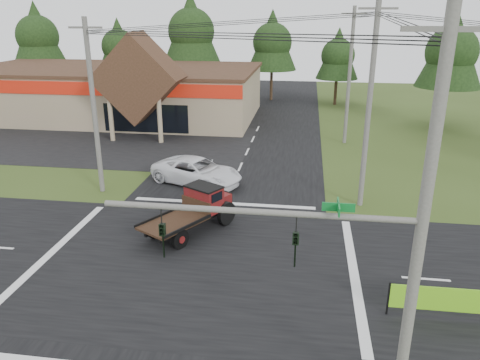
# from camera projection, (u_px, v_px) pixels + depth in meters

# --- Properties ---
(ground) EXTENTS (120.00, 120.00, 0.00)m
(ground) POSITION_uv_depth(u_px,v_px,m) (197.00, 263.00, 21.23)
(ground) COLOR #344518
(ground) RESTS_ON ground
(road_ns) EXTENTS (12.00, 120.00, 0.02)m
(road_ns) POSITION_uv_depth(u_px,v_px,m) (197.00, 262.00, 21.23)
(road_ns) COLOR black
(road_ns) RESTS_ON ground
(road_ew) EXTENTS (120.00, 12.00, 0.02)m
(road_ew) POSITION_uv_depth(u_px,v_px,m) (197.00, 262.00, 21.23)
(road_ew) COLOR black
(road_ew) RESTS_ON ground
(parking_apron) EXTENTS (28.00, 14.00, 0.02)m
(parking_apron) POSITION_uv_depth(u_px,v_px,m) (90.00, 142.00, 40.79)
(parking_apron) COLOR black
(parking_apron) RESTS_ON ground
(cvs_building) EXTENTS (30.40, 18.20, 9.19)m
(cvs_building) POSITION_uv_depth(u_px,v_px,m) (116.00, 91.00, 49.92)
(cvs_building) COLOR #988A67
(cvs_building) RESTS_ON ground
(traffic_signal_mast) EXTENTS (8.12, 0.24, 7.00)m
(traffic_signal_mast) POSITION_uv_depth(u_px,v_px,m) (346.00, 273.00, 11.97)
(traffic_signal_mast) COLOR #595651
(traffic_signal_mast) RESTS_ON ground
(utility_pole_nr) EXTENTS (2.00, 0.30, 11.00)m
(utility_pole_nr) POSITION_uv_depth(u_px,v_px,m) (421.00, 235.00, 11.33)
(utility_pole_nr) COLOR #595651
(utility_pole_nr) RESTS_ON ground
(utility_pole_nw) EXTENTS (2.00, 0.30, 10.50)m
(utility_pole_nw) POSITION_uv_depth(u_px,v_px,m) (94.00, 107.00, 27.92)
(utility_pole_nw) COLOR #595651
(utility_pole_nw) RESTS_ON ground
(utility_pole_ne) EXTENTS (2.00, 0.30, 11.50)m
(utility_pole_ne) POSITION_uv_depth(u_px,v_px,m) (369.00, 106.00, 25.61)
(utility_pole_ne) COLOR #595651
(utility_pole_ne) RESTS_ON ground
(utility_pole_n) EXTENTS (2.00, 0.30, 11.20)m
(utility_pole_n) POSITION_uv_depth(u_px,v_px,m) (349.00, 76.00, 38.70)
(utility_pole_n) COLOR #595651
(utility_pole_n) RESTS_ON ground
(tree_row_a) EXTENTS (6.72, 6.72, 12.12)m
(tree_row_a) POSITION_uv_depth(u_px,v_px,m) (37.00, 34.00, 59.76)
(tree_row_a) COLOR #332316
(tree_row_a) RESTS_ON ground
(tree_row_b) EXTENTS (5.60, 5.60, 10.10)m
(tree_row_b) POSITION_uv_depth(u_px,v_px,m) (119.00, 45.00, 60.74)
(tree_row_b) COLOR #332316
(tree_row_b) RESTS_ON ground
(tree_row_c) EXTENTS (7.28, 7.28, 13.13)m
(tree_row_c) POSITION_uv_depth(u_px,v_px,m) (191.00, 29.00, 57.79)
(tree_row_c) COLOR #332316
(tree_row_c) RESTS_ON ground
(tree_row_d) EXTENTS (6.16, 6.16, 11.11)m
(tree_row_d) POSITION_uv_depth(u_px,v_px,m) (272.00, 41.00, 57.84)
(tree_row_d) COLOR #332316
(tree_row_d) RESTS_ON ground
(tree_row_e) EXTENTS (5.04, 5.04, 9.09)m
(tree_row_e) POSITION_uv_depth(u_px,v_px,m) (338.00, 54.00, 55.36)
(tree_row_e) COLOR #332316
(tree_row_e) RESTS_ON ground
(tree_side_ne) EXTENTS (6.16, 6.16, 11.11)m
(tree_side_ne) POSITION_uv_depth(u_px,v_px,m) (452.00, 49.00, 44.25)
(tree_side_ne) COLOR #332316
(tree_side_ne) RESTS_ON ground
(antique_flatbed_truck) EXTENTS (4.55, 5.73, 2.27)m
(antique_flatbed_truck) POSITION_uv_depth(u_px,v_px,m) (190.00, 212.00, 23.81)
(antique_flatbed_truck) COLOR #54130C
(antique_flatbed_truck) RESTS_ON ground
(roadside_banner) EXTENTS (4.02, 0.16, 1.37)m
(roadside_banner) POSITION_uv_depth(u_px,v_px,m) (443.00, 303.00, 17.13)
(roadside_banner) COLOR #6BBD19
(roadside_banner) RESTS_ON ground
(white_pickup) EXTENTS (6.74, 5.01, 1.70)m
(white_pickup) POSITION_uv_depth(u_px,v_px,m) (197.00, 171.00, 30.72)
(white_pickup) COLOR white
(white_pickup) RESTS_ON ground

